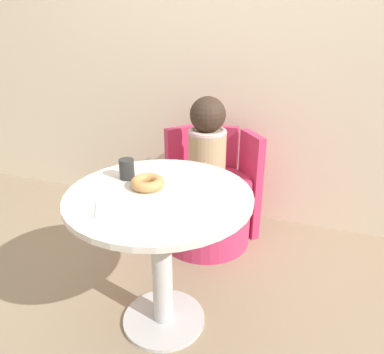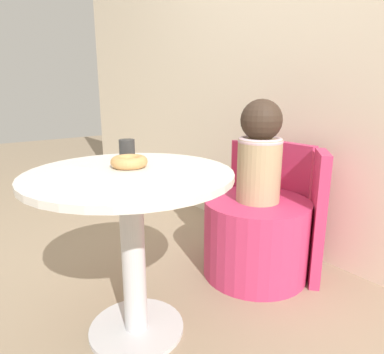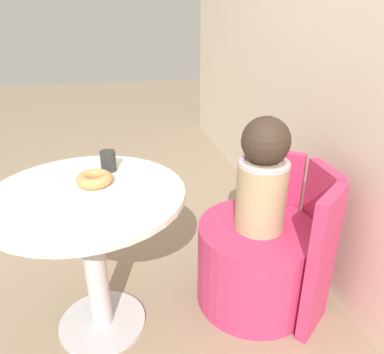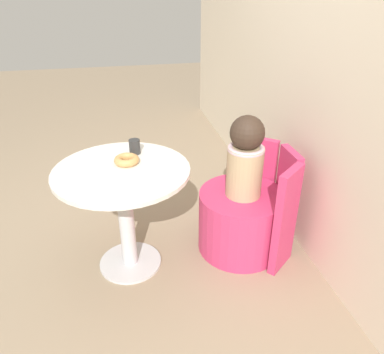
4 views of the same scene
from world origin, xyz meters
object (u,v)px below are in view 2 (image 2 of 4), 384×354
Objects in this scene: child_figure at (260,152)px; cup at (127,150)px; donut at (129,162)px; tub_chair at (256,237)px; round_table at (131,215)px.

child_figure reaches higher than cup.
child_figure is 0.70m from donut.
donut is 1.60× the size of cup.
child_figure is (-0.00, 0.00, 0.46)m from tub_chair.
cup is (-0.17, -0.64, 0.51)m from tub_chair.
tub_chair is 1.07× the size of child_figure.
tub_chair is 0.84m from cup.
donut is (-0.05, -0.70, 0.49)m from tub_chair.
donut is at bearing -24.29° from cup.
cup reaches higher than round_table.
cup is at bearing -105.02° from tub_chair.
donut is (-0.05, -0.70, 0.03)m from child_figure.
round_table is 0.79m from tub_chair.
tub_chair is 0.46m from child_figure.
round_table is at bearing -27.27° from donut.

